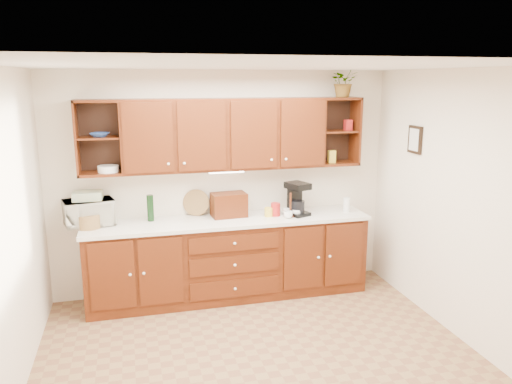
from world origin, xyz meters
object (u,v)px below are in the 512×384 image
potted_plant (344,82)px  microwave (89,212)px  bread_box (229,205)px  coffee_maker (297,199)px

potted_plant → microwave: bearing=179.3°
bread_box → potted_plant: bearing=-4.5°
coffee_maker → microwave: bearing=156.0°
coffee_maker → potted_plant: 1.47m
microwave → coffee_maker: bearing=-16.9°
coffee_maker → potted_plant: size_ratio=1.08×
bread_box → potted_plant: (1.38, -0.00, 1.39)m
coffee_maker → bread_box: bearing=151.5°
bread_box → potted_plant: potted_plant is taller
potted_plant → coffee_maker: bearing=-169.7°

